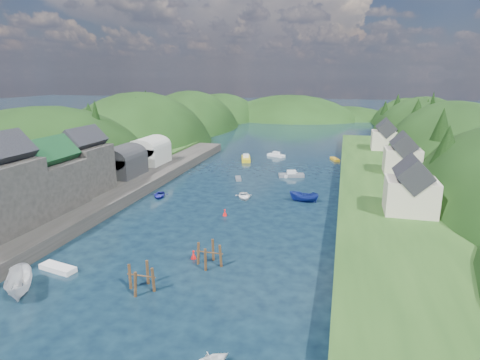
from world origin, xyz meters
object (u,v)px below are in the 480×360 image
(channel_buoy_far, at_px, (225,213))
(piling_cluster_near, at_px, (142,280))
(piling_cluster_far, at_px, (209,257))
(channel_buoy_near, at_px, (194,255))

(channel_buoy_far, bearing_deg, piling_cluster_near, -94.38)
(piling_cluster_near, height_order, piling_cluster_far, piling_cluster_near)
(piling_cluster_far, xyz_separation_m, channel_buoy_near, (-2.46, 1.18, -0.62))
(piling_cluster_near, distance_m, piling_cluster_far, 8.72)
(piling_cluster_far, bearing_deg, channel_buoy_near, 154.34)
(piling_cluster_far, height_order, channel_buoy_far, piling_cluster_far)
(piling_cluster_far, relative_size, channel_buoy_far, 3.04)
(channel_buoy_near, xyz_separation_m, channel_buoy_far, (-0.72, 15.82, 0.00))
(piling_cluster_far, distance_m, channel_buoy_far, 17.31)
(piling_cluster_near, height_order, channel_buoy_far, piling_cluster_near)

